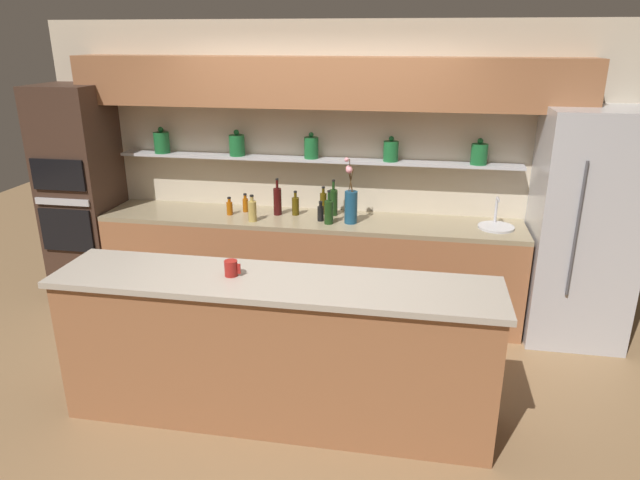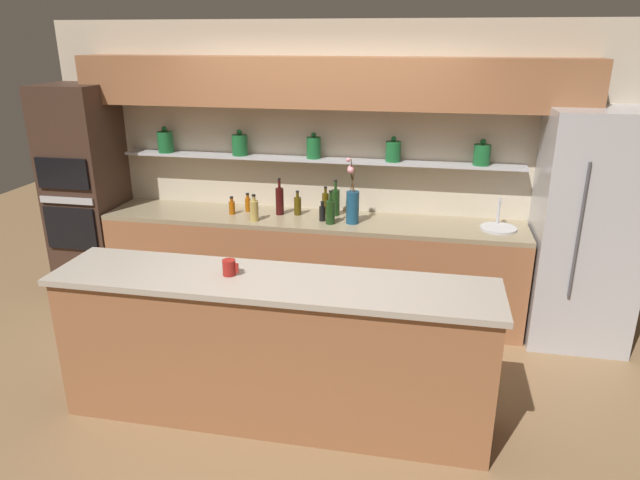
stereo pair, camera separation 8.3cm
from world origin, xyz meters
The scene contains 18 objects.
ground_plane centered at (0.00, 0.00, 0.00)m, with size 12.00×12.00×0.00m, color olive.
back_wall_unit centered at (0.00, 1.53, 1.55)m, with size 5.20×0.44×2.60m.
back_counter_unit centered at (-0.09, 1.24, 0.46)m, with size 3.77×0.62×0.92m.
island_counter centered at (0.00, -0.37, 0.51)m, with size 2.86×0.61×1.02m.
refrigerator centered at (2.21, 1.20, 0.97)m, with size 0.78×0.73×1.95m.
oven_tower centered at (-2.30, 1.24, 1.03)m, with size 0.60×0.64×2.05m.
flower_vase centered at (0.29, 1.17, 1.10)m, with size 0.11×0.16×0.58m.
sink_fixture centered at (1.53, 1.25, 0.94)m, with size 0.30×0.30×0.25m.
bottle_wine_0 centered at (0.11, 1.37, 1.04)m, with size 0.08×0.08×0.33m.
bottle_wine_1 centered at (0.11, 1.11, 1.03)m, with size 0.08×0.08×0.30m.
bottle_sauce_2 centered at (-0.82, 1.21, 0.99)m, with size 0.06×0.06×0.17m.
bottle_spirit_3 centered at (-0.56, 1.06, 1.02)m, with size 0.07×0.07×0.24m.
bottle_sauce_4 centered at (-0.71, 1.33, 0.99)m, with size 0.05×0.05×0.17m.
bottle_oil_5 centered at (-0.23, 1.32, 1.01)m, with size 0.07×0.07×0.22m.
bottle_oil_6 centered at (0.01, 1.40, 1.02)m, with size 0.06×0.06×0.25m.
bottle_wine_7 centered at (-0.39, 1.29, 1.05)m, with size 0.07×0.07×0.34m.
bottle_sauce_8 centered at (0.03, 1.18, 0.99)m, with size 0.06×0.06×0.18m.
coffee_mug centered at (-0.28, -0.35, 1.07)m, with size 0.10×0.08×0.10m.
Camera 2 is at (0.95, -3.53, 2.46)m, focal length 32.00 mm.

